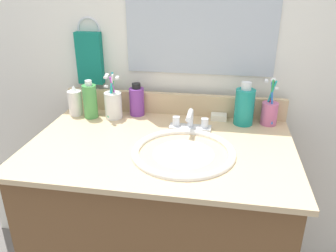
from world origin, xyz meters
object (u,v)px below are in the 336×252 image
bottle_lotion_white (75,102)px  bottle_toner_green (90,101)px  bottle_cream_purple (137,101)px  bottle_mouthwash_teal (244,106)px  hand_towel (90,58)px  cup_white_ceramic (113,104)px  soap_bar (219,117)px  cup_pink (269,112)px  faucet (190,123)px

bottle_lotion_white → bottle_toner_green: size_ratio=0.81×
bottle_cream_purple → bottle_mouthwash_teal: bearing=-3.2°
bottle_mouthwash_teal → bottle_toner_green: (-0.62, -0.03, -0.00)m
hand_towel → cup_white_ceramic: size_ratio=1.14×
bottle_toner_green → soap_bar: size_ratio=2.48×
bottle_cream_purple → hand_towel: bearing=164.4°
bottle_cream_purple → cup_pink: bearing=-1.0°
bottle_lotion_white → bottle_toner_green: bottle_toner_green is taller
cup_white_ceramic → hand_towel: bearing=139.5°
bottle_toner_green → cup_white_ceramic: 0.10m
cup_white_ceramic → soap_bar: (0.43, 0.05, -0.05)m
hand_towel → faucet: (0.46, -0.18, -0.19)m
cup_white_ceramic → soap_bar: bearing=6.9°
bottle_mouthwash_teal → soap_bar: bearing=164.4°
bottle_lotion_white → soap_bar: (0.60, 0.05, -0.04)m
hand_towel → soap_bar: bearing=-6.0°
bottle_lotion_white → bottle_mouthwash_teal: bottle_mouthwash_teal is taller
bottle_cream_purple → soap_bar: bearing=0.4°
faucet → bottle_toner_green: 0.43m
cup_white_ceramic → soap_bar: size_ratio=3.02×
bottle_lotion_white → bottle_cream_purple: bottle_cream_purple is taller
bottle_mouthwash_teal → cup_pink: cup_pink is taller
cup_white_ceramic → soap_bar: cup_white_ceramic is taller
cup_white_ceramic → cup_pink: cup_white_ceramic is taller
bottle_cream_purple → cup_white_ceramic: bearing=-150.4°
soap_bar → cup_pink: bearing=-3.4°
bottle_cream_purple → bottle_toner_green: bearing=-161.9°
bottle_lotion_white → cup_pink: bearing=2.4°
bottle_toner_green → cup_white_ceramic: size_ratio=0.82×
bottle_lotion_white → bottle_cream_purple: 0.26m
bottle_lotion_white → bottle_toner_green: (0.07, -0.02, 0.02)m
faucet → bottle_lotion_white: 0.50m
bottle_lotion_white → faucet: bearing=-8.6°
faucet → cup_pink: 0.32m
cup_pink → soap_bar: (-0.20, 0.01, -0.04)m
hand_towel → faucet: hand_towel is taller
faucet → bottle_toner_green: bottle_toner_green is taller
faucet → cup_white_ceramic: cup_white_ceramic is taller
bottle_lotion_white → bottle_cream_purple: bearing=9.5°
faucet → bottle_cream_purple: 0.27m
faucet → cup_white_ceramic: size_ratio=0.83×
cup_white_ceramic → bottle_mouthwash_teal: bearing=2.7°
bottle_mouthwash_teal → bottle_toner_green: bottle_mouthwash_teal is taller
cup_white_ceramic → bottle_toner_green: bearing=-174.1°
bottle_cream_purple → soap_bar: (0.34, 0.00, -0.05)m
cup_pink → hand_towel: bearing=174.7°
faucet → bottle_cream_purple: bearing=153.6°
hand_towel → cup_pink: hand_towel is taller
bottle_toner_green → bottle_cream_purple: bearing=18.1°
bottle_lotion_white → bottle_cream_purple: size_ratio=0.94×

